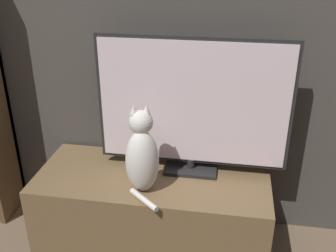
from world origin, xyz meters
name	(u,v)px	position (x,y,z in m)	size (l,w,h in m)	color
wall_back	(162,5)	(0.00, 1.22, 1.30)	(4.80, 0.05, 2.60)	#47423D
tv_stand	(153,210)	(0.00, 0.91, 0.23)	(1.25, 0.54, 0.45)	brown
tv	(193,106)	(0.20, 1.01, 0.83)	(1.00, 0.17, 0.74)	black
cat	(142,155)	(-0.02, 0.78, 0.65)	(0.21, 0.28, 0.45)	silver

